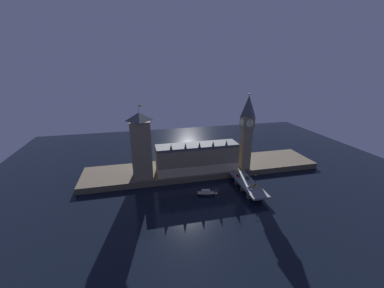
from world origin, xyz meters
TOP-DOWN VIEW (x-y plane):
  - ground_plane at (0.00, 0.00)m, footprint 400.00×400.00m
  - embankment at (0.00, 39.00)m, footprint 220.00×42.00m
  - parliament_hall at (-8.59, 29.87)m, footprint 72.97×19.09m
  - clock_tower at (35.78, 25.67)m, footprint 10.35×10.46m
  - victoria_tower at (-56.88, 29.59)m, footprint 16.50×16.50m
  - bridge at (25.11, -5.00)m, footprint 13.74×46.00m
  - car_northbound_lead at (22.09, 7.85)m, footprint 1.96×4.29m
  - car_northbound_trail at (22.09, -13.68)m, footprint 1.84×4.64m
  - car_southbound_lead at (28.14, -10.94)m, footprint 2.05×3.96m
  - car_southbound_trail at (28.14, 1.95)m, footprint 1.96×4.06m
  - pedestrian_near_rail at (19.07, -17.09)m, footprint 0.38×0.38m
  - street_lamp_near at (18.67, -19.72)m, footprint 1.34×0.60m
  - street_lamp_mid at (31.56, -5.00)m, footprint 1.34×0.60m
  - street_lamp_far at (18.67, 9.72)m, footprint 1.34×0.60m
  - boat_upstream at (-10.31, -4.90)m, footprint 15.10×7.81m

SIDE VIEW (x-z plane):
  - ground_plane at x=0.00m, z-range 0.00..0.00m
  - boat_upstream at x=-10.31m, z-range -0.60..3.87m
  - embankment at x=0.00m, z-range 0.00..5.32m
  - bridge at x=25.11m, z-range 1.22..7.36m
  - car_northbound_lead at x=22.09m, z-range 6.10..7.57m
  - car_southbound_lead at x=28.14m, z-range 6.10..7.63m
  - car_northbound_trail at x=22.09m, z-range 6.10..7.63m
  - car_southbound_trail at x=28.14m, z-range 6.09..7.69m
  - pedestrian_near_rail at x=19.07m, z-range 6.20..7.94m
  - street_lamp_mid at x=31.56m, z-range 7.02..14.01m
  - street_lamp_near at x=18.67m, z-range 7.05..14.35m
  - street_lamp_far at x=18.67m, z-range 7.06..14.38m
  - parliament_hall at x=-8.59m, z-range 2.78..32.68m
  - victoria_tower at x=-56.88m, z-range 2.43..64.18m
  - clock_tower at x=35.78m, z-range 7.36..76.00m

